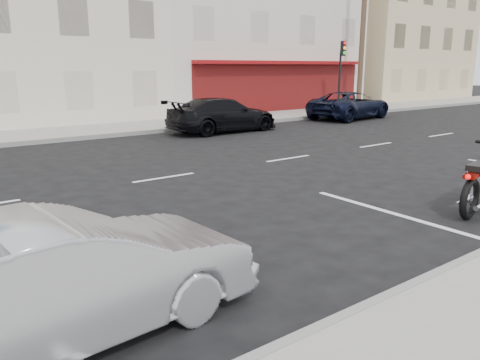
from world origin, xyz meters
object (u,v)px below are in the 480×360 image
(sedan_silver, at_px, (63,279))
(suv_far, at_px, (350,105))
(utility_pole, at_px, (363,28))
(traffic_light, at_px, (341,67))
(car_far, at_px, (223,115))
(fire_hydrant, at_px, (318,105))

(sedan_silver, height_order, suv_far, suv_far)
(utility_pole, xyz_separation_m, traffic_light, (-2.00, -0.27, -2.18))
(suv_far, height_order, car_far, car_far)
(traffic_light, xyz_separation_m, sedan_silver, (-19.44, -13.87, -1.93))
(sedan_silver, xyz_separation_m, suv_far, (17.57, 11.49, 0.05))
(sedan_silver, bearing_deg, traffic_light, -58.67)
(fire_hydrant, bearing_deg, suv_far, -98.28)
(fire_hydrant, relative_size, car_far, 0.15)
(traffic_light, height_order, car_far, traffic_light)
(utility_pole, xyz_separation_m, car_far, (-11.79, -2.82, -4.05))
(car_far, bearing_deg, suv_far, -89.90)
(utility_pole, relative_size, suv_far, 1.83)
(sedan_silver, bearing_deg, suv_far, -60.99)
(fire_hydrant, relative_size, suv_far, 0.15)
(sedan_silver, bearing_deg, fire_hydrant, -56.14)
(traffic_light, bearing_deg, suv_far, -128.21)
(fire_hydrant, distance_m, suv_far, 2.57)
(suv_far, bearing_deg, car_far, 83.49)
(fire_hydrant, relative_size, sedan_silver, 0.19)
(utility_pole, distance_m, fire_hydrant, 5.48)
(traffic_light, bearing_deg, car_far, -165.36)
(sedan_silver, bearing_deg, car_far, -44.64)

